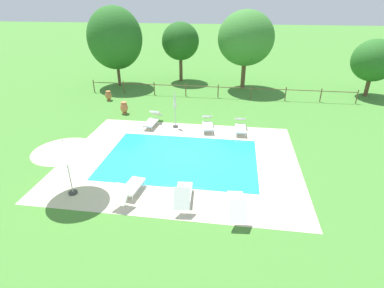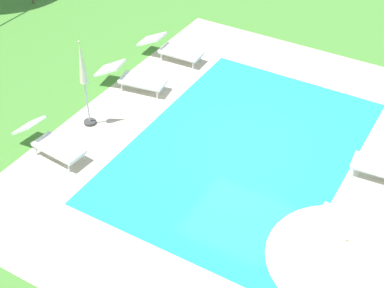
{
  "view_description": "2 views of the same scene",
  "coord_description": "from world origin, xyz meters",
  "px_view_note": "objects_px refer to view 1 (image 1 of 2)",
  "views": [
    {
      "loc": [
        2.45,
        -12.99,
        7.27
      ],
      "look_at": [
        0.5,
        0.5,
        0.6
      ],
      "focal_mm": 28.42,
      "sensor_mm": 36.0,
      "label": 1
    },
    {
      "loc": [
        -10.06,
        -4.45,
        8.96
      ],
      "look_at": [
        -1.56,
        0.52,
        1.06
      ],
      "focal_mm": 53.24,
      "sensor_mm": 36.0,
      "label": 2
    }
  ],
  "objects_px": {
    "sun_lounger_south_end": "(207,123)",
    "terracotta_urn_near_fence": "(124,107)",
    "terracotta_urn_by_tree": "(108,95)",
    "sun_lounger_north_far": "(183,194)",
    "tree_centre": "(374,61)",
    "tree_east_mid": "(180,41)",
    "sun_lounger_south_near_corner": "(152,120)",
    "tree_west_mid": "(246,38)",
    "sun_lounger_south_far": "(240,126)",
    "sun_lounger_north_near_steps": "(129,189)",
    "patio_umbrella_closed_row_west": "(175,102)",
    "tree_far_west": "(115,38)",
    "patio_umbrella_open_foreground": "(63,146)",
    "sun_lounger_north_mid": "(237,205)"
  },
  "relations": [
    {
      "from": "sun_lounger_north_far",
      "to": "sun_lounger_south_far",
      "type": "relative_size",
      "value": 0.9
    },
    {
      "from": "sun_lounger_north_mid",
      "to": "sun_lounger_south_near_corner",
      "type": "bearing_deg",
      "value": 123.93
    },
    {
      "from": "sun_lounger_south_near_corner",
      "to": "tree_east_mid",
      "type": "relative_size",
      "value": 0.39
    },
    {
      "from": "terracotta_urn_by_tree",
      "to": "sun_lounger_south_end",
      "type": "bearing_deg",
      "value": -29.05
    },
    {
      "from": "tree_east_mid",
      "to": "terracotta_urn_by_tree",
      "type": "bearing_deg",
      "value": -123.42
    },
    {
      "from": "sun_lounger_south_near_corner",
      "to": "terracotta_urn_by_tree",
      "type": "xyz_separation_m",
      "value": [
        -4.64,
        4.43,
        0.02
      ]
    },
    {
      "from": "sun_lounger_north_far",
      "to": "tree_centre",
      "type": "xyz_separation_m",
      "value": [
        12.14,
        15.93,
        2.41
      ]
    },
    {
      "from": "sun_lounger_north_far",
      "to": "tree_east_mid",
      "type": "height_order",
      "value": "tree_east_mid"
    },
    {
      "from": "sun_lounger_south_far",
      "to": "tree_far_west",
      "type": "relative_size",
      "value": 0.32
    },
    {
      "from": "sun_lounger_north_far",
      "to": "patio_umbrella_open_foreground",
      "type": "relative_size",
      "value": 0.77
    },
    {
      "from": "sun_lounger_north_mid",
      "to": "tree_centre",
      "type": "bearing_deg",
      "value": 58.24
    },
    {
      "from": "sun_lounger_north_far",
      "to": "sun_lounger_south_end",
      "type": "relative_size",
      "value": 0.89
    },
    {
      "from": "sun_lounger_north_far",
      "to": "sun_lounger_south_end",
      "type": "distance_m",
      "value": 7.4
    },
    {
      "from": "sun_lounger_north_near_steps",
      "to": "patio_umbrella_closed_row_west",
      "type": "distance_m",
      "value": 7.45
    },
    {
      "from": "tree_west_mid",
      "to": "sun_lounger_south_end",
      "type": "bearing_deg",
      "value": -102.74
    },
    {
      "from": "sun_lounger_south_near_corner",
      "to": "tree_west_mid",
      "type": "relative_size",
      "value": 0.32
    },
    {
      "from": "sun_lounger_north_near_steps",
      "to": "patio_umbrella_open_foreground",
      "type": "height_order",
      "value": "patio_umbrella_open_foreground"
    },
    {
      "from": "sun_lounger_north_mid",
      "to": "sun_lounger_south_end",
      "type": "distance_m",
      "value": 7.98
    },
    {
      "from": "patio_umbrella_open_foreground",
      "to": "tree_east_mid",
      "type": "distance_m",
      "value": 18.77
    },
    {
      "from": "tree_west_mid",
      "to": "sun_lounger_north_near_steps",
      "type": "bearing_deg",
      "value": -105.17
    },
    {
      "from": "sun_lounger_south_end",
      "to": "terracotta_urn_near_fence",
      "type": "relative_size",
      "value": 2.6
    },
    {
      "from": "patio_umbrella_open_foreground",
      "to": "patio_umbrella_closed_row_west",
      "type": "xyz_separation_m",
      "value": [
        2.8,
        7.47,
        -0.59
      ]
    },
    {
      "from": "terracotta_urn_by_tree",
      "to": "terracotta_urn_near_fence",
      "type": "bearing_deg",
      "value": -50.3
    },
    {
      "from": "sun_lounger_south_end",
      "to": "patio_umbrella_closed_row_west",
      "type": "xyz_separation_m",
      "value": [
        -1.98,
        0.02,
        1.22
      ]
    },
    {
      "from": "tree_east_mid",
      "to": "sun_lounger_north_near_steps",
      "type": "bearing_deg",
      "value": -86.26
    },
    {
      "from": "tree_far_west",
      "to": "patio_umbrella_closed_row_west",
      "type": "bearing_deg",
      "value": -52.2
    },
    {
      "from": "sun_lounger_south_near_corner",
      "to": "patio_umbrella_open_foreground",
      "type": "relative_size",
      "value": 0.84
    },
    {
      "from": "sun_lounger_north_far",
      "to": "tree_east_mid",
      "type": "relative_size",
      "value": 0.36
    },
    {
      "from": "sun_lounger_north_near_steps",
      "to": "patio_umbrella_closed_row_west",
      "type": "relative_size",
      "value": 0.83
    },
    {
      "from": "sun_lounger_south_far",
      "to": "tree_east_mid",
      "type": "bearing_deg",
      "value": 116.3
    },
    {
      "from": "sun_lounger_north_near_steps",
      "to": "patio_umbrella_open_foreground",
      "type": "xyz_separation_m",
      "value": [
        -2.37,
        -0.13,
        1.79
      ]
    },
    {
      "from": "sun_lounger_north_mid",
      "to": "patio_umbrella_closed_row_west",
      "type": "height_order",
      "value": "patio_umbrella_closed_row_west"
    },
    {
      "from": "terracotta_urn_near_fence",
      "to": "tree_far_west",
      "type": "bearing_deg",
      "value": 112.74
    },
    {
      "from": "sun_lounger_south_near_corner",
      "to": "sun_lounger_south_far",
      "type": "bearing_deg",
      "value": -1.48
    },
    {
      "from": "sun_lounger_south_end",
      "to": "tree_east_mid",
      "type": "bearing_deg",
      "value": 107.87
    },
    {
      "from": "tree_west_mid",
      "to": "terracotta_urn_by_tree",
      "type": "bearing_deg",
      "value": -154.16
    },
    {
      "from": "patio_umbrella_closed_row_west",
      "to": "terracotta_urn_near_fence",
      "type": "xyz_separation_m",
      "value": [
        -3.9,
        1.82,
        -1.14
      ]
    },
    {
      "from": "sun_lounger_north_far",
      "to": "tree_far_west",
      "type": "distance_m",
      "value": 18.7
    },
    {
      "from": "sun_lounger_south_far",
      "to": "sun_lounger_south_end",
      "type": "bearing_deg",
      "value": 177.55
    },
    {
      "from": "tree_west_mid",
      "to": "tree_east_mid",
      "type": "height_order",
      "value": "tree_west_mid"
    },
    {
      "from": "sun_lounger_north_far",
      "to": "tree_centre",
      "type": "height_order",
      "value": "tree_centre"
    },
    {
      "from": "patio_umbrella_closed_row_west",
      "to": "tree_west_mid",
      "type": "distance_m",
      "value": 10.58
    },
    {
      "from": "tree_far_west",
      "to": "tree_east_mid",
      "type": "bearing_deg",
      "value": 25.04
    },
    {
      "from": "sun_lounger_south_far",
      "to": "terracotta_urn_by_tree",
      "type": "relative_size",
      "value": 2.87
    },
    {
      "from": "sun_lounger_north_far",
      "to": "patio_umbrella_open_foreground",
      "type": "xyz_separation_m",
      "value": [
        -4.57,
        -0.06,
        1.77
      ]
    },
    {
      "from": "sun_lounger_north_mid",
      "to": "patio_umbrella_closed_row_west",
      "type": "bearing_deg",
      "value": 116.08
    },
    {
      "from": "sun_lounger_north_far",
      "to": "patio_umbrella_open_foreground",
      "type": "bearing_deg",
      "value": -179.28
    },
    {
      "from": "tree_west_mid",
      "to": "terracotta_urn_near_fence",
      "type": "bearing_deg",
      "value": -136.55
    },
    {
      "from": "tree_far_west",
      "to": "terracotta_urn_near_fence",
      "type": "bearing_deg",
      "value": -67.26
    },
    {
      "from": "terracotta_urn_by_tree",
      "to": "tree_west_mid",
      "type": "bearing_deg",
      "value": 25.84
    }
  ]
}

